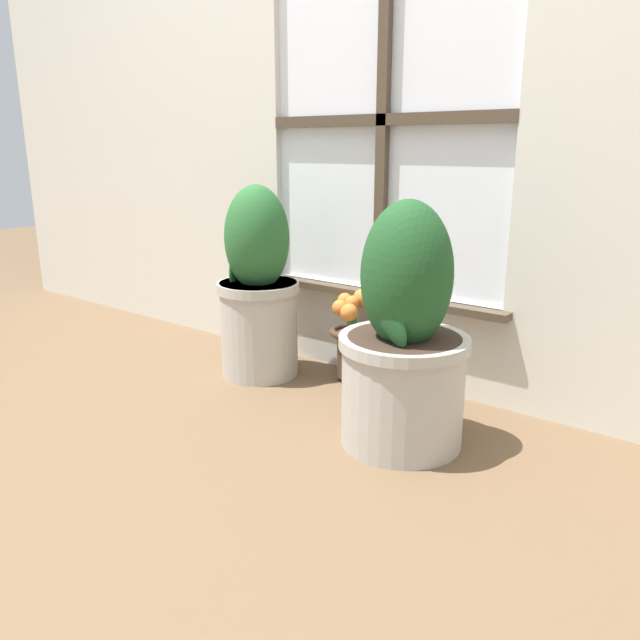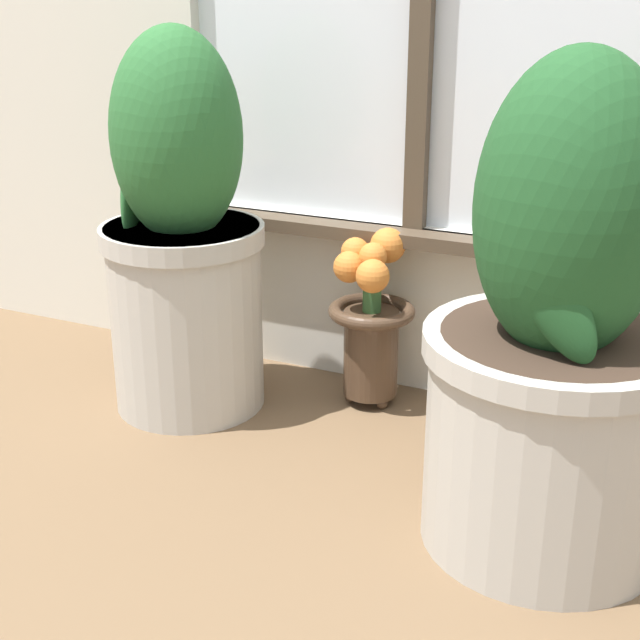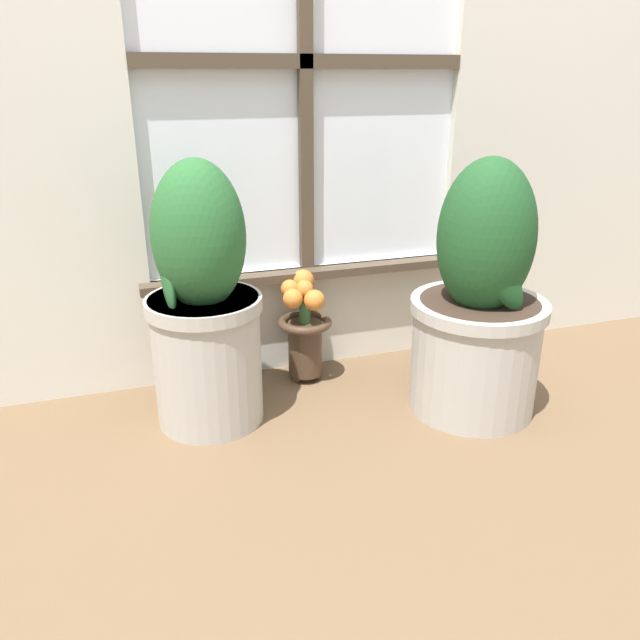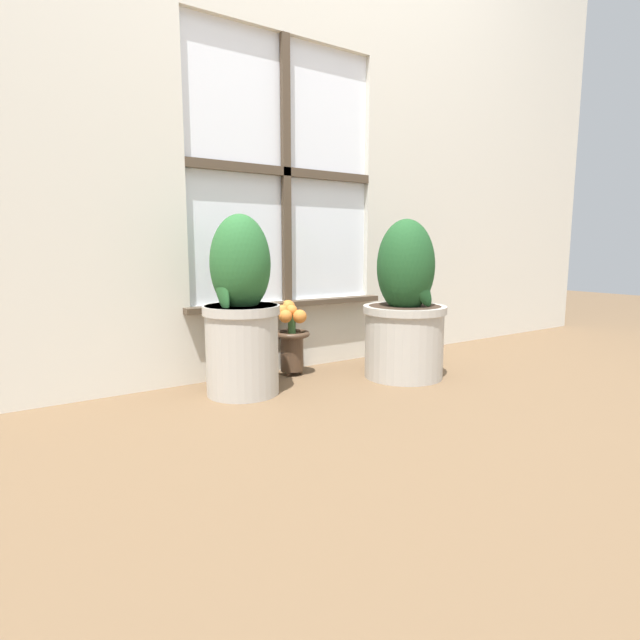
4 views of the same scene
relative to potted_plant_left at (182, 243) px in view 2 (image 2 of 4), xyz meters
The scene contains 4 objects.
ground_plane 0.57m from the potted_plant_left, 46.92° to the right, with size 10.00×10.00×0.00m, color brown.
potted_plant_left is the anchor object (origin of this frame).
potted_plant_right 0.68m from the potted_plant_left, 13.00° to the right, with size 0.34×0.34×0.65m.
flower_vase 0.35m from the potted_plant_left, 25.37° to the left, with size 0.15×0.15×0.31m.
Camera 2 is at (0.50, -0.87, 0.71)m, focal length 50.00 mm.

